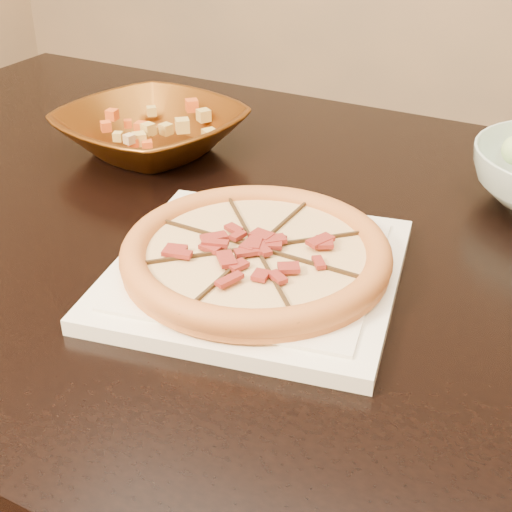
# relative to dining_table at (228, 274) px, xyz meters

# --- Properties ---
(dining_table) EXTENTS (1.55, 1.05, 0.75)m
(dining_table) POSITION_rel_dining_table_xyz_m (0.00, 0.00, 0.00)
(dining_table) COLOR black
(dining_table) RESTS_ON floor
(plate) EXTENTS (0.34, 0.34, 0.02)m
(plate) POSITION_rel_dining_table_xyz_m (0.10, -0.13, 0.10)
(plate) COLOR white
(plate) RESTS_ON dining_table
(pizza) EXTENTS (0.29, 0.29, 0.03)m
(pizza) POSITION_rel_dining_table_xyz_m (0.10, -0.13, 0.13)
(pizza) COLOR #D8632D
(pizza) RESTS_ON plate
(bronze_bowl) EXTENTS (0.32, 0.32, 0.06)m
(bronze_bowl) POSITION_rel_dining_table_xyz_m (-0.19, 0.14, 0.13)
(bronze_bowl) COLOR brown
(bronze_bowl) RESTS_ON dining_table
(mixed_dish) EXTENTS (0.11, 0.12, 0.03)m
(mixed_dish) POSITION_rel_dining_table_xyz_m (-0.20, 0.14, 0.17)
(mixed_dish) COLOR tan
(mixed_dish) RESTS_ON bronze_bowl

